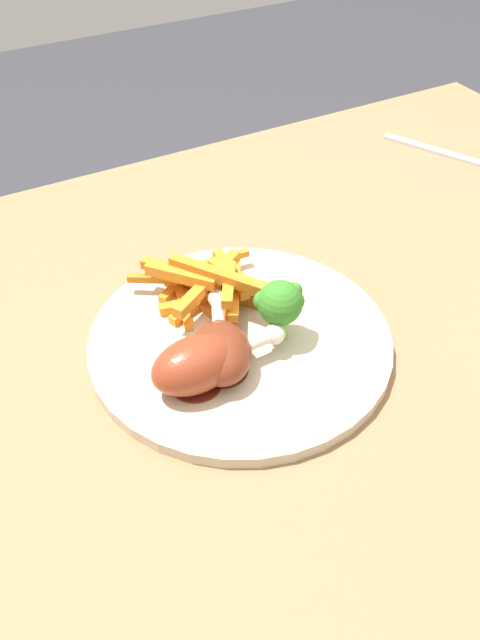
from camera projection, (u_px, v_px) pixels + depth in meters
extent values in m
cube|color=#8E6B47|center=(309.00, 343.00, 0.66)|extent=(1.10, 0.79, 0.03)
cylinder|color=brown|center=(413.00, 290.00, 1.30)|extent=(0.06, 0.06, 0.69)
cylinder|color=beige|center=(240.00, 341.00, 0.64)|extent=(0.29, 0.29, 0.01)
cylinder|color=#79B95A|center=(279.00, 327.00, 0.62)|extent=(0.02, 0.02, 0.02)
sphere|color=#367D25|center=(280.00, 303.00, 0.60)|extent=(0.04, 0.04, 0.04)
sphere|color=#367D25|center=(292.00, 288.00, 0.61)|extent=(0.02, 0.02, 0.02)
sphere|color=#367D25|center=(264.00, 301.00, 0.61)|extent=(0.02, 0.02, 0.02)
sphere|color=#367D25|center=(294.00, 301.00, 0.61)|extent=(0.02, 0.02, 0.02)
cube|color=orange|center=(208.00, 301.00, 0.66)|extent=(0.10, 0.03, 0.01)
cube|color=orange|center=(181.00, 275.00, 0.65)|extent=(0.06, 0.06, 0.01)
cube|color=orange|center=(241.00, 279.00, 0.67)|extent=(0.02, 0.07, 0.01)
cube|color=orange|center=(235.00, 290.00, 0.65)|extent=(0.05, 0.08, 0.01)
cube|color=orange|center=(231.00, 274.00, 0.66)|extent=(0.02, 0.08, 0.01)
cube|color=#C8721D|center=(218.00, 275.00, 0.63)|extent=(0.07, 0.09, 0.01)
cube|color=orange|center=(233.00, 276.00, 0.66)|extent=(0.03, 0.06, 0.01)
cube|color=orange|center=(210.00, 263.00, 0.69)|extent=(0.09, 0.01, 0.01)
cube|color=orange|center=(180.00, 282.00, 0.69)|extent=(0.06, 0.04, 0.01)
cube|color=orange|center=(182.00, 272.00, 0.65)|extent=(0.06, 0.07, 0.01)
cube|color=orange|center=(229.00, 284.00, 0.64)|extent=(0.04, 0.06, 0.01)
cube|color=orange|center=(208.00, 283.00, 0.65)|extent=(0.10, 0.06, 0.01)
cube|color=#C4701C|center=(202.00, 305.00, 0.66)|extent=(0.03, 0.10, 0.01)
cube|color=#BB6A1B|center=(214.00, 291.00, 0.67)|extent=(0.08, 0.09, 0.01)
cube|color=orange|center=(212.00, 294.00, 0.65)|extent=(0.02, 0.08, 0.01)
cube|color=#BD6B1B|center=(179.00, 279.00, 0.67)|extent=(0.09, 0.06, 0.01)
cube|color=orange|center=(182.00, 303.00, 0.66)|extent=(0.03, 0.08, 0.01)
cube|color=orange|center=(208.00, 297.00, 0.67)|extent=(0.10, 0.04, 0.01)
cylinder|color=#4C1A0F|center=(221.00, 368.00, 0.60)|extent=(0.05, 0.05, 0.00)
ellipsoid|color=maroon|center=(221.00, 353.00, 0.59)|extent=(0.08, 0.09, 0.04)
cylinder|color=beige|center=(218.00, 311.00, 0.63)|extent=(0.03, 0.04, 0.01)
sphere|color=silver|center=(217.00, 298.00, 0.64)|extent=(0.02, 0.02, 0.02)
cylinder|color=maroon|center=(196.00, 383.00, 0.58)|extent=(0.05, 0.05, 0.00)
ellipsoid|color=maroon|center=(195.00, 365.00, 0.57)|extent=(0.08, 0.05, 0.05)
cylinder|color=beige|center=(257.00, 341.00, 0.59)|extent=(0.04, 0.01, 0.01)
sphere|color=silver|center=(274.00, 334.00, 0.60)|extent=(0.02, 0.02, 0.02)
cube|color=silver|center=(449.00, 155.00, 0.92)|extent=(0.09, 0.18, 0.00)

